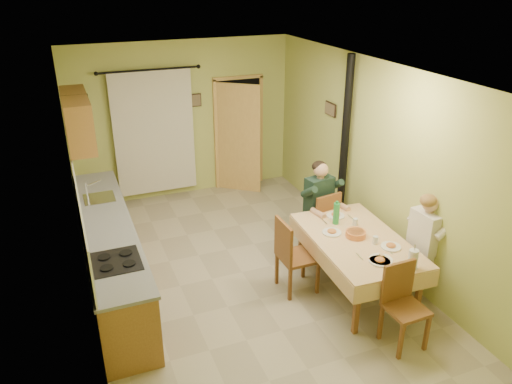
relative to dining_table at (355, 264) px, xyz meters
name	(u,v)px	position (x,y,z in m)	size (l,w,h in m)	color
floor	(242,272)	(-1.23, 0.91, -0.38)	(4.00, 6.00, 0.01)	tan
room_shell	(240,149)	(-1.23, 0.91, 1.44)	(4.04, 6.04, 2.82)	#BCC665
kitchen_run	(110,252)	(-2.94, 1.31, 0.10)	(0.64, 3.64, 1.56)	#8F5E2C
upper_cabinets	(77,119)	(-3.05, 2.61, 1.57)	(0.35, 1.40, 0.70)	#8F5E2C
curtain	(154,132)	(-1.78, 3.81, 0.88)	(1.70, 0.07, 2.22)	black
doorway	(239,135)	(-0.23, 3.76, 0.67)	(0.96, 0.56, 2.15)	black
dining_table	(355,264)	(0.00, 0.00, 0.00)	(1.21, 1.91, 0.76)	#DAAE78
tableware	(364,237)	(0.03, -0.09, 0.43)	(0.74, 1.64, 0.33)	white
chair_far	(319,234)	(0.03, 1.03, -0.09)	(0.50, 0.50, 0.99)	brown
chair_near	(403,322)	(-0.07, -1.12, -0.09)	(0.42, 0.42, 0.97)	brown
chair_right	(421,273)	(0.77, -0.39, -0.09)	(0.40, 0.40, 0.93)	brown
chair_left	(296,269)	(-0.71, 0.29, -0.09)	(0.46, 0.46, 1.03)	brown
man_far	(320,198)	(0.03, 1.04, 0.50)	(0.62, 0.52, 1.39)	#192D23
man_right	(427,233)	(0.75, -0.39, 0.50)	(0.47, 0.60, 1.39)	silver
stove_flue	(343,171)	(0.67, 1.51, 0.65)	(0.24, 0.24, 2.80)	black
picture_back	(196,100)	(-0.98, 3.88, 1.37)	(0.19, 0.03, 0.23)	black
picture_right	(331,109)	(0.74, 2.11, 1.47)	(0.03, 0.31, 0.21)	brown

